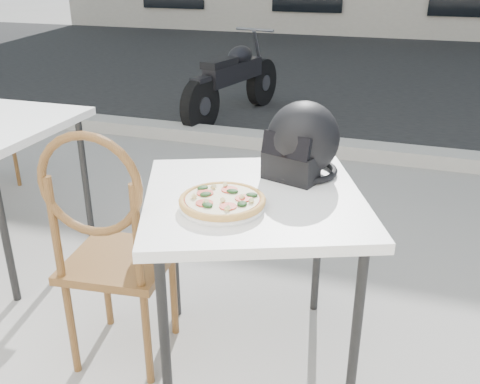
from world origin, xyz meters
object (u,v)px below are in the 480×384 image
(cafe_table_main, at_px, (254,211))
(cafe_chair_main, at_px, (109,241))
(helmet, at_px, (302,143))
(pizza, at_px, (222,200))
(motorcycle, at_px, (234,81))
(plate, at_px, (222,206))

(cafe_table_main, distance_m, cafe_chair_main, 0.58)
(helmet, bearing_deg, cafe_chair_main, -126.90)
(pizza, bearing_deg, cafe_table_main, 64.64)
(cafe_table_main, bearing_deg, pizza, -115.36)
(helmet, bearing_deg, cafe_table_main, -97.28)
(cafe_chair_main, xyz_separation_m, motorcycle, (-0.82, 3.84, -0.20))
(motorcycle, bearing_deg, pizza, -59.13)
(plate, distance_m, cafe_chair_main, 0.50)
(pizza, distance_m, motorcycle, 4.02)
(helmet, distance_m, motorcycle, 3.72)
(cafe_table_main, xyz_separation_m, pizza, (-0.07, -0.15, 0.10))
(helmet, bearing_deg, pizza, -97.65)
(plate, relative_size, pizza, 1.15)
(pizza, distance_m, helmet, 0.47)
(plate, bearing_deg, helmet, 65.29)
(cafe_table_main, relative_size, cafe_chair_main, 1.00)
(cafe_chair_main, distance_m, motorcycle, 3.94)
(pizza, xyz_separation_m, motorcycle, (-1.27, 3.79, -0.42))
(cafe_table_main, distance_m, pizza, 0.20)
(helmet, bearing_deg, motorcycle, 130.56)
(plate, height_order, pizza, pizza)
(cafe_table_main, bearing_deg, motorcycle, 110.30)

